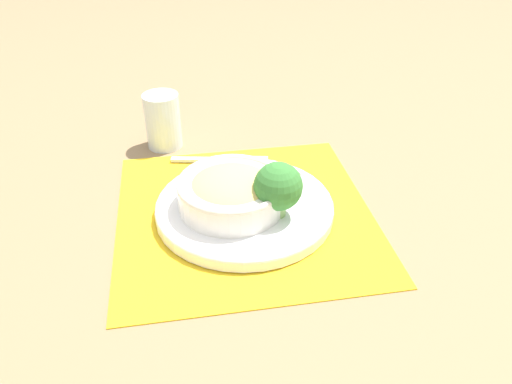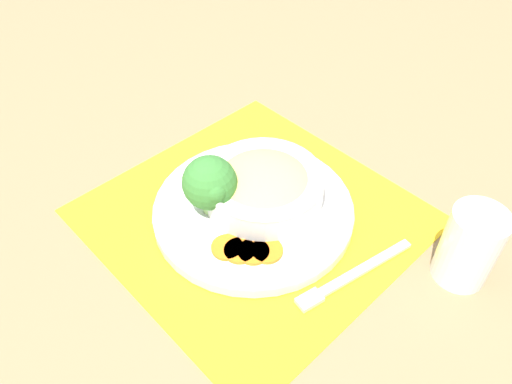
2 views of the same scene
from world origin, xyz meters
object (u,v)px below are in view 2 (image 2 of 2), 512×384
(bowl, at_px, (264,185))
(broccoli_floret, at_px, (210,183))
(water_glass, at_px, (468,250))
(fork, at_px, (345,279))

(bowl, xyz_separation_m, broccoli_floret, (0.04, 0.07, 0.02))
(broccoli_floret, xyz_separation_m, water_glass, (-0.30, -0.16, -0.02))
(water_glass, relative_size, fork, 0.60)
(bowl, distance_m, water_glass, 0.28)
(broccoli_floret, bearing_deg, bowl, -119.96)
(water_glass, distance_m, fork, 0.16)
(broccoli_floret, relative_size, fork, 0.49)
(bowl, relative_size, water_glass, 1.57)
(broccoli_floret, xyz_separation_m, fork, (-0.20, -0.04, -0.06))
(broccoli_floret, bearing_deg, water_glass, -151.98)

